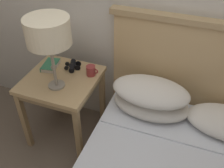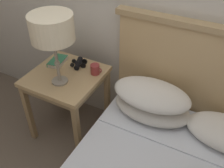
% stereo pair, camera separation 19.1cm
% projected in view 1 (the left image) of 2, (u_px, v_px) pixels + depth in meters
% --- Properties ---
extents(nightstand, '(0.58, 0.58, 0.65)m').
position_uv_depth(nightstand, '(62.00, 86.00, 2.19)').
color(nightstand, tan).
rests_on(nightstand, ground_plane).
extents(table_lamp, '(0.31, 0.31, 0.57)m').
position_uv_depth(table_lamp, '(48.00, 32.00, 1.77)').
color(table_lamp, gray).
rests_on(table_lamp, nightstand).
extents(book_on_nightstand, '(0.14, 0.20, 0.04)m').
position_uv_depth(book_on_nightstand, '(50.00, 65.00, 2.25)').
color(book_on_nightstand, silver).
rests_on(book_on_nightstand, nightstand).
extents(binoculars_pair, '(0.16, 0.16, 0.05)m').
position_uv_depth(binoculars_pair, '(73.00, 66.00, 2.24)').
color(binoculars_pair, black).
rests_on(binoculars_pair, nightstand).
extents(coffee_mug, '(0.10, 0.08, 0.08)m').
position_uv_depth(coffee_mug, '(91.00, 71.00, 2.15)').
color(coffee_mug, '#993333').
rests_on(coffee_mug, nightstand).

